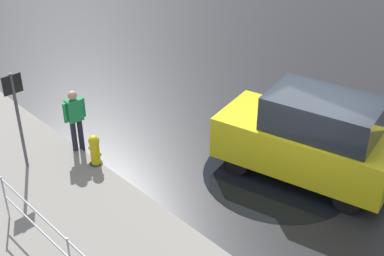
{
  "coord_description": "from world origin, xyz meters",
  "views": [
    {
      "loc": [
        -5.47,
        8.2,
        7.12
      ],
      "look_at": [
        2.27,
        0.92,
        0.9
      ],
      "focal_mm": 50.0,
      "sensor_mm": 36.0,
      "label": 1
    }
  ],
  "objects": [
    {
      "name": "moving_hatchback",
      "position": [
        0.05,
        -0.53,
        1.03
      ],
      "size": [
        4.2,
        2.6,
        2.06
      ],
      "color": "yellow",
      "rests_on": "ground"
    },
    {
      "name": "fire_hydrant",
      "position": [
        3.68,
        2.7,
        0.4
      ],
      "size": [
        0.42,
        0.31,
        0.8
      ],
      "color": "gold",
      "rests_on": "ground"
    },
    {
      "name": "puddle_patch",
      "position": [
        0.47,
        -0.14,
        0.0
      ],
      "size": [
        3.52,
        3.52,
        0.01
      ],
      "primitive_type": "cylinder",
      "color": "black",
      "rests_on": "ground"
    },
    {
      "name": "ground_plane",
      "position": [
        0.0,
        0.0,
        0.0
      ],
      "size": [
        60.0,
        60.0,
        0.0
      ],
      "primitive_type": "plane",
      "color": "black"
    },
    {
      "name": "sign_post",
      "position": [
        4.72,
        3.92,
        1.58
      ],
      "size": [
        0.07,
        0.44,
        2.4
      ],
      "color": "#4C4C51",
      "rests_on": "ground"
    },
    {
      "name": "pedestrian",
      "position": [
        4.52,
        2.63,
        0.96
      ],
      "size": [
        0.27,
        0.57,
        1.62
      ],
      "color": "#1E8C4C",
      "rests_on": "ground"
    }
  ]
}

